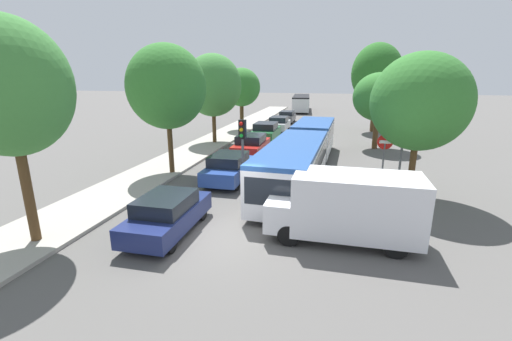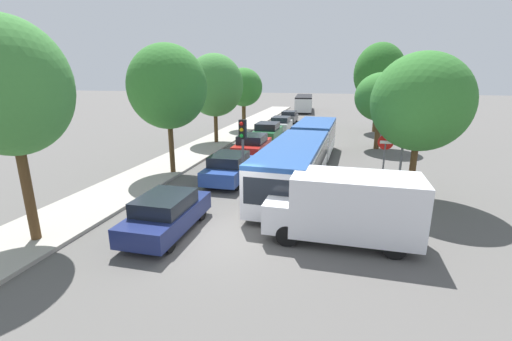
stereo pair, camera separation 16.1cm
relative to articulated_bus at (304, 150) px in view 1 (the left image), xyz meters
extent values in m
plane|color=#565451|center=(-1.96, -8.68, -1.34)|extent=(200.00, 200.00, 0.00)
cube|color=#9E998E|center=(-8.26, 13.49, -1.27)|extent=(3.20, 54.33, 0.14)
cube|color=silver|center=(-0.15, -3.38, -0.15)|extent=(2.74, 8.86, 1.89)
cube|color=black|center=(-0.15, -3.38, 0.20)|extent=(2.75, 8.51, 0.83)
cube|color=#234C93|center=(-0.15, -3.38, 0.89)|extent=(2.74, 8.86, 0.18)
cube|color=silver|center=(0.22, 4.90, -0.15)|extent=(2.62, 6.09, 1.89)
cube|color=black|center=(0.22, 4.90, 0.20)|extent=(2.63, 5.85, 0.83)
cube|color=#234C93|center=(0.22, 4.90, 0.89)|extent=(2.62, 6.09, 0.18)
cylinder|color=black|center=(0.07, 1.45, -0.15)|extent=(1.78, 1.00, 1.74)
cube|color=black|center=(-0.35, -7.72, 0.08)|extent=(2.07, 0.19, 1.01)
cylinder|color=black|center=(0.71, -6.23, -0.88)|extent=(0.32, 0.93, 0.92)
cylinder|color=black|center=(-1.27, -6.14, -0.88)|extent=(0.32, 0.93, 0.92)
cylinder|color=black|center=(0.96, -0.63, -0.88)|extent=(0.32, 0.93, 0.92)
cylinder|color=black|center=(-1.01, -0.54, -0.88)|extent=(0.32, 0.93, 0.92)
cylinder|color=black|center=(1.21, 4.86, -0.88)|extent=(0.32, 0.93, 0.92)
cylinder|color=black|center=(-0.76, 4.95, -0.88)|extent=(0.32, 0.93, 0.92)
cube|color=silver|center=(-3.85, 35.65, -0.13)|extent=(3.35, 11.11, 1.90)
cube|color=black|center=(-3.85, 35.65, 0.21)|extent=(3.32, 10.57, 0.80)
cube|color=black|center=(-3.85, 35.65, 0.92)|extent=(3.35, 11.11, 0.19)
cylinder|color=black|center=(-5.17, 39.17, -0.87)|extent=(0.37, 0.97, 0.95)
cylinder|color=black|center=(-3.14, 39.34, -0.87)|extent=(0.37, 0.97, 0.95)
cylinder|color=black|center=(-4.59, 32.29, -0.87)|extent=(0.37, 0.97, 0.95)
cylinder|color=black|center=(-2.56, 32.47, -0.87)|extent=(0.37, 0.97, 0.95)
cube|color=navy|center=(-3.88, -8.78, -0.76)|extent=(1.72, 4.06, 0.66)
cube|color=black|center=(-3.88, -8.87, -0.18)|extent=(1.59, 2.13, 0.50)
cylinder|color=black|center=(-4.61, -7.47, -1.03)|extent=(0.21, 0.62, 0.62)
cylinder|color=black|center=(-3.16, -7.48, -1.03)|extent=(0.21, 0.62, 0.62)
cylinder|color=black|center=(-4.61, -10.08, -1.03)|extent=(0.21, 0.62, 0.62)
cylinder|color=black|center=(-3.16, -10.08, -1.03)|extent=(0.21, 0.62, 0.62)
cube|color=#284799|center=(-3.63, -2.42, -0.74)|extent=(1.81, 4.26, 0.69)
cube|color=black|center=(-3.63, -2.52, -0.13)|extent=(1.66, 2.23, 0.53)
cylinder|color=black|center=(-4.39, -1.05, -1.02)|extent=(0.22, 0.65, 0.65)
cylinder|color=black|center=(-2.87, -1.05, -1.02)|extent=(0.22, 0.65, 0.65)
cylinder|color=black|center=(-4.39, -3.78, -1.02)|extent=(0.22, 0.65, 0.65)
cylinder|color=black|center=(-2.87, -3.78, -1.02)|extent=(0.22, 0.65, 0.65)
cube|color=#B21E19|center=(-3.92, 3.55, -0.73)|extent=(1.83, 4.32, 0.70)
cube|color=black|center=(-3.92, 3.44, -0.11)|extent=(1.69, 2.26, 0.54)
cylinder|color=black|center=(-4.69, 4.93, -1.01)|extent=(0.23, 0.66, 0.66)
cylinder|color=black|center=(-3.15, 4.93, -1.01)|extent=(0.23, 0.66, 0.66)
cylinder|color=black|center=(-4.69, 2.16, -1.01)|extent=(0.23, 0.66, 0.66)
cylinder|color=black|center=(-3.15, 2.16, -1.01)|extent=(0.23, 0.66, 0.66)
cube|color=#236638|center=(-4.10, 9.44, -0.71)|extent=(1.88, 4.44, 0.72)
cube|color=black|center=(-4.10, 9.33, -0.07)|extent=(1.73, 2.33, 0.55)
cylinder|color=black|center=(-4.89, 10.86, -1.01)|extent=(0.23, 0.68, 0.68)
cylinder|color=black|center=(-3.31, 10.86, -1.01)|extent=(0.23, 0.68, 0.68)
cylinder|color=black|center=(-4.89, 8.02, -1.01)|extent=(0.23, 0.68, 0.68)
cylinder|color=black|center=(-3.31, 8.02, -1.01)|extent=(0.23, 0.68, 0.68)
cube|color=#B7BABF|center=(-3.88, 14.85, -0.75)|extent=(1.76, 4.15, 0.67)
cube|color=black|center=(-3.88, 14.75, -0.16)|extent=(1.62, 2.18, 0.51)
cylinder|color=black|center=(-4.62, 16.18, -1.03)|extent=(0.22, 0.63, 0.63)
cylinder|color=black|center=(-3.14, 16.18, -1.03)|extent=(0.22, 0.63, 0.63)
cylinder|color=black|center=(-4.62, 13.52, -1.03)|extent=(0.22, 0.63, 0.63)
cylinder|color=black|center=(-3.14, 13.52, -1.03)|extent=(0.22, 0.63, 0.63)
cube|color=#47474C|center=(-4.02, 21.34, -0.79)|extent=(1.66, 3.90, 0.63)
cube|color=black|center=(-4.02, 21.25, -0.23)|extent=(1.52, 2.04, 0.48)
cylinder|color=black|center=(-4.71, 22.59, -1.05)|extent=(0.20, 0.59, 0.59)
cylinder|color=black|center=(-3.32, 22.59, -1.05)|extent=(0.20, 0.59, 0.59)
cylinder|color=black|center=(-4.71, 20.09, -1.05)|extent=(0.20, 0.59, 0.59)
cylinder|color=black|center=(-3.32, 20.09, -1.05)|extent=(0.20, 0.59, 0.59)
cube|color=silver|center=(2.50, -7.95, -0.03)|extent=(4.12, 2.05, 2.00)
cube|color=silver|center=(0.00, -7.92, -0.50)|extent=(0.92, 1.91, 1.00)
cylinder|color=black|center=(0.39, -8.76, -0.98)|extent=(0.72, 0.25, 0.72)
cylinder|color=black|center=(0.41, -7.08, -0.98)|extent=(0.72, 0.25, 0.72)
cylinder|color=black|center=(3.69, -8.80, -0.98)|extent=(0.72, 0.25, 0.72)
cylinder|color=black|center=(3.71, -7.12, -0.98)|extent=(0.72, 0.25, 0.72)
cylinder|color=#56595E|center=(-2.59, -3.51, 0.36)|extent=(0.12, 0.12, 3.40)
cube|color=black|center=(-2.59, -3.51, 1.61)|extent=(0.34, 0.27, 0.90)
sphere|color=red|center=(-2.61, -3.66, 1.89)|extent=(0.18, 0.18, 0.18)
sphere|color=#EAAD14|center=(-2.61, -3.66, 1.61)|extent=(0.18, 0.18, 0.18)
sphere|color=green|center=(-2.61, -3.66, 1.33)|extent=(0.18, 0.18, 0.18)
cylinder|color=#56595E|center=(3.91, -2.62, -0.14)|extent=(0.08, 0.08, 2.40)
cylinder|color=red|center=(3.91, -2.62, 1.13)|extent=(0.70, 0.03, 0.70)
cube|color=white|center=(3.91, -2.64, 1.13)|extent=(0.50, 0.04, 0.14)
cylinder|color=#56595E|center=(4.59, -2.97, 0.46)|extent=(0.10, 0.10, 3.60)
cube|color=#197A38|center=(4.59, -2.97, 1.96)|extent=(0.23, 1.40, 0.28)
cube|color=#197A38|center=(4.59, -2.97, 1.62)|extent=(0.23, 1.40, 0.28)
cube|color=#197A38|center=(4.59, -2.97, 1.28)|extent=(0.23, 1.40, 0.28)
cylinder|color=#51381E|center=(-7.78, -10.54, 0.42)|extent=(0.31, 0.31, 3.52)
ellipsoid|color=#3D7F38|center=(-7.78, -10.54, 3.72)|extent=(3.59, 3.59, 4.12)
cylinder|color=#51381E|center=(-7.18, -1.91, 0.23)|extent=(0.28, 0.28, 3.14)
ellipsoid|color=#33752D|center=(-7.18, -1.91, 3.46)|extent=(4.18, 4.18, 4.45)
ellipsoid|color=#33752D|center=(-6.91, -1.45, 2.80)|extent=(2.51, 2.51, 2.45)
cylinder|color=#51381E|center=(-7.91, 7.16, 0.07)|extent=(0.31, 0.31, 2.82)
ellipsoid|color=#3D7F38|center=(-7.91, 7.16, 3.29)|extent=(4.48, 4.48, 4.83)
ellipsoid|color=#3D7F38|center=(-8.34, 7.72, 2.57)|extent=(2.69, 2.69, 2.66)
cylinder|color=#51381E|center=(-7.60, 14.38, 0.10)|extent=(0.39, 0.39, 2.88)
ellipsoid|color=#33752D|center=(-7.60, 14.38, 2.93)|extent=(3.68, 3.68, 3.70)
cylinder|color=#51381E|center=(5.10, -3.00, 0.03)|extent=(0.28, 0.28, 2.76)
ellipsoid|color=#33752D|center=(5.10, -3.00, 2.96)|extent=(4.11, 4.11, 4.14)
cylinder|color=#51381E|center=(4.64, 8.19, -0.07)|extent=(0.40, 0.40, 2.54)
ellipsoid|color=#33752D|center=(4.64, 8.19, 2.52)|extent=(3.78, 3.78, 3.53)
ellipsoid|color=#3D7F38|center=(5.16, 8.33, 1.99)|extent=(2.27, 2.27, 1.94)
cylinder|color=#51381E|center=(5.18, 16.73, 0.38)|extent=(0.40, 0.40, 3.44)
ellipsoid|color=#286623|center=(5.18, 16.73, 4.22)|extent=(4.75, 4.75, 5.67)
ellipsoid|color=#1E561E|center=(5.31, 16.67, 3.37)|extent=(2.85, 2.85, 3.12)
camera|label=1|loc=(1.68, -18.93, 4.05)|focal=24.00mm
camera|label=2|loc=(1.84, -18.89, 4.05)|focal=24.00mm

